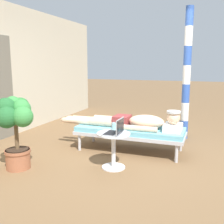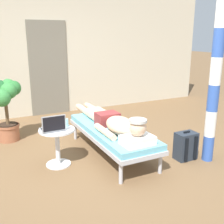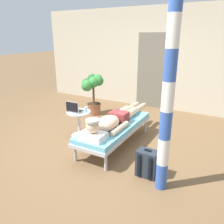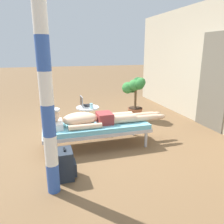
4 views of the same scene
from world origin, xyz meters
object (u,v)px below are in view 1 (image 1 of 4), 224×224
potted_plant (15,123)px  drink_glass (114,126)px  lounge_chair (130,131)px  side_table (114,144)px  laptop (116,130)px  porch_post (187,75)px  person_reclining (133,122)px  backpack (174,131)px

potted_plant → drink_glass: bearing=-61.5°
lounge_chair → side_table: 0.83m
laptop → porch_post: 2.27m
lounge_chair → person_reclining: size_ratio=0.86×
potted_plant → porch_post: (2.48, -2.07, 0.60)m
laptop → porch_post: bearing=-20.3°
side_table → porch_post: 2.32m
laptop → backpack: (1.76, -0.58, -0.39)m
backpack → potted_plant: 2.96m
backpack → drink_glass: bearing=156.4°
laptop → backpack: bearing=-18.1°
person_reclining → side_table: bearing=176.3°
lounge_chair → drink_glass: 0.72m
person_reclining → side_table: 0.84m
person_reclining → backpack: person_reclining is taller
potted_plant → laptop: bearing=-71.0°
drink_glass → porch_post: 2.13m
side_table → laptop: size_ratio=1.69×
lounge_chair → backpack: bearing=-35.7°
lounge_chair → drink_glass: drink_glass is taller
laptop → side_table: bearing=40.5°
lounge_chair → potted_plant: (-1.34, 1.27, 0.33)m
side_table → backpack: (1.70, -0.63, -0.16)m
person_reclining → backpack: bearing=-33.3°
lounge_chair → porch_post: (1.14, -0.80, 0.93)m
drink_glass → porch_post: (1.82, -0.85, 0.70)m
drink_glass → backpack: size_ratio=0.26×
laptop → potted_plant: size_ratio=0.30×
drink_glass → potted_plant: 1.39m
potted_plant → side_table: bearing=-68.0°
lounge_chair → porch_post: porch_post is taller
porch_post → drink_glass: bearing=155.0°
porch_post → laptop: bearing=159.7°
backpack → porch_post: (0.27, -0.17, 1.08)m
person_reclining → laptop: bearing=179.9°
person_reclining → laptop: laptop is taller
lounge_chair → side_table: size_ratio=3.55×
porch_post → potted_plant: bearing=140.2°
laptop → potted_plant: 1.40m
drink_glass → person_reclining: bearing=-8.6°
person_reclining → drink_glass: bearing=171.4°
porch_post → lounge_chair: bearing=144.9°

